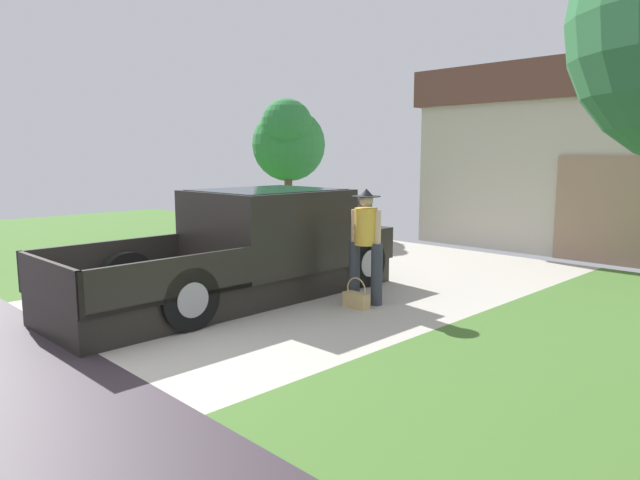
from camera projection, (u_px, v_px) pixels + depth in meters
pickup_truck at (257, 248)px, 8.85m from camera, size 2.06×5.39×1.63m
person_with_hat at (366, 241)px, 8.30m from camera, size 0.53×0.41×1.68m
handbag at (356, 299)px, 8.16m from camera, size 0.39×0.16×0.44m
neighbor_tree at (289, 141)px, 16.01m from camera, size 2.05×2.13×3.66m
wheeled_trash_bin at (355, 218)px, 14.75m from camera, size 0.60×0.72×1.03m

